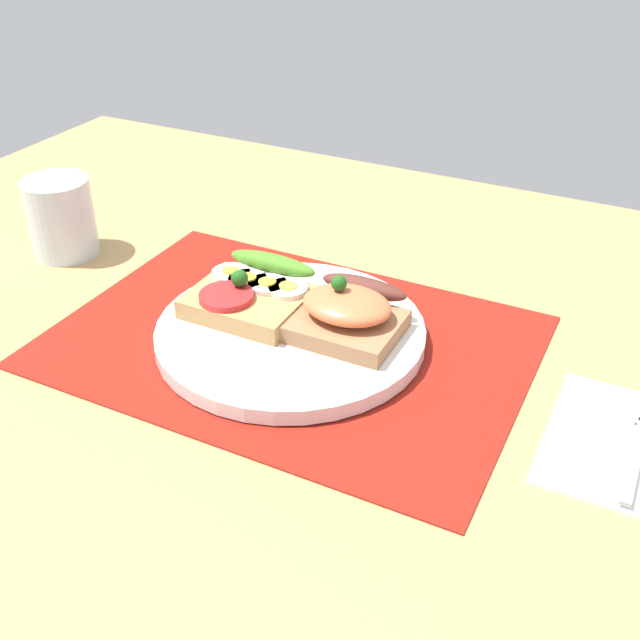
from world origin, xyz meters
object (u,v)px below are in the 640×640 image
at_px(napkin, 633,446).
at_px(fork, 639,441).
at_px(sandwich_egg_tomato, 252,293).
at_px(sandwich_salmon, 347,312).
at_px(plate, 291,333).
at_px(drinking_glass, 61,217).

xyz_separation_m(napkin, fork, (0.00, 0.00, 0.00)).
distance_m(sandwich_egg_tomato, sandwich_salmon, 0.10).
xyz_separation_m(plate, drinking_glass, (-0.31, 0.05, 0.03)).
xyz_separation_m(plate, sandwich_egg_tomato, (-0.05, 0.01, 0.02)).
bearing_deg(napkin, fork, 46.22).
bearing_deg(sandwich_salmon, plate, -159.69).
height_order(napkin, fork, fork).
relative_size(plate, fork, 1.81).
bearing_deg(napkin, drinking_glass, 174.59).
relative_size(sandwich_salmon, napkin, 0.68).
relative_size(sandwich_egg_tomato, napkin, 0.72).
height_order(plate, sandwich_salmon, sandwich_salmon).
relative_size(sandwich_egg_tomato, sandwich_salmon, 1.06).
bearing_deg(sandwich_salmon, sandwich_egg_tomato, -177.94).
bearing_deg(sandwich_salmon, fork, -6.01).
height_order(plate, napkin, plate).
xyz_separation_m(sandwich_egg_tomato, sandwich_salmon, (0.10, 0.00, 0.00)).
bearing_deg(drinking_glass, sandwich_egg_tomato, -6.87).
bearing_deg(sandwich_egg_tomato, fork, -3.80).
height_order(napkin, drinking_glass, drinking_glass).
height_order(plate, fork, plate).
bearing_deg(sandwich_salmon, drinking_glass, 175.55).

